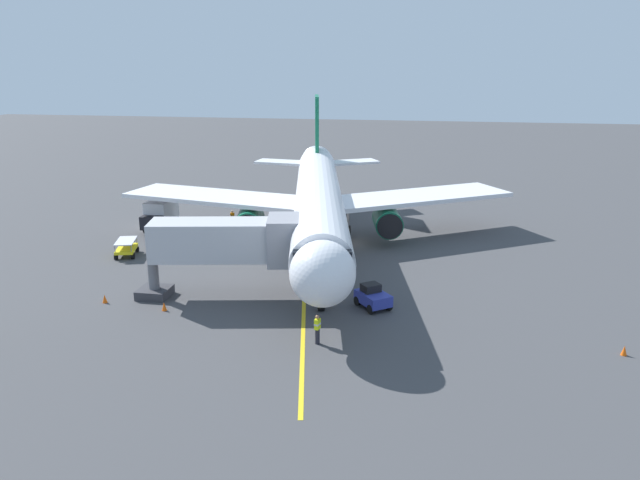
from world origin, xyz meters
The scene contains 12 objects.
ground_plane centered at (0.00, 0.00, 0.00)m, with size 220.00×220.00×0.00m, color #424244.
apron_lead_in_line centered at (1.87, 7.77, 0.01)m, with size 0.24×40.00×0.01m, color yellow.
airplane centered at (1.92, 1.49, 4.00)m, with size 34.22×40.17×11.50m.
jet_bridge centered at (5.14, 13.56, 3.76)m, with size 11.52×4.75×5.40m.
ground_crew_marshaller centered at (-1.19, 19.76, 0.89)m, with size 0.34×0.45×1.71m.
ground_crew_wing_walker centered at (10.79, -2.98, 0.89)m, with size 0.46×0.36×1.71m.
box_truck_near_nose centered at (17.36, -1.77, 1.39)m, with size 2.04×4.62×2.62m.
baggage_cart_portside centered at (16.65, 6.51, 0.66)m, with size 2.12×2.88×1.27m.
tug_rear_apron centered at (-3.73, 13.99, 0.70)m, with size 2.59×2.74×1.50m.
safety_cone_nose_left centered at (-17.53, 18.39, 0.28)m, with size 0.32×0.32×0.55m, color #F2590F.
safety_cone_nose_right centered at (9.10, 16.73, 0.28)m, with size 0.32×0.32×0.55m, color #F2590F.
safety_cone_wing_port centered at (13.42, 16.14, 0.28)m, with size 0.32×0.32×0.55m, color #F2590F.
Camera 1 is at (-6.69, 51.02, 15.25)m, focal length 35.18 mm.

